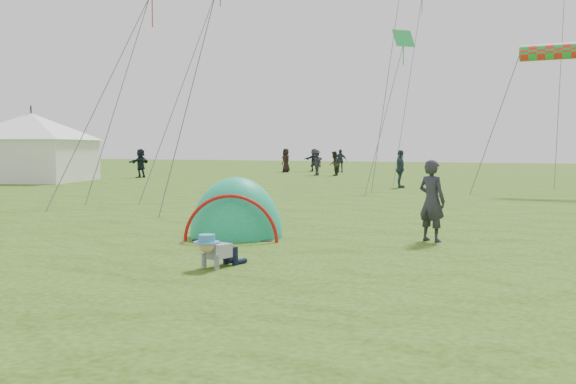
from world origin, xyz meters
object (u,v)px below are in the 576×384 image
at_px(crawling_toddler, 216,250).
at_px(popup_tent, 236,237).
at_px(standing_adult, 432,201).
at_px(event_marquee, 32,145).

height_order(crawling_toddler, popup_tent, popup_tent).
relative_size(crawling_toddler, standing_adult, 0.45).
xyz_separation_m(crawling_toddler, event_marquee, (-22.25, 16.73, 1.69)).
relative_size(crawling_toddler, popup_tent, 0.29).
relative_size(standing_adult, event_marquee, 0.28).
height_order(popup_tent, event_marquee, event_marquee).
distance_m(popup_tent, standing_adult, 3.98).
bearing_deg(crawling_toddler, event_marquee, 153.37).
height_order(popup_tent, standing_adult, standing_adult).
distance_m(crawling_toddler, popup_tent, 3.36).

